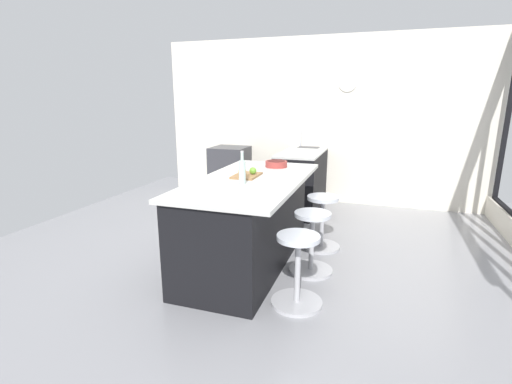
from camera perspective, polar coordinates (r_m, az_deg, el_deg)
ground_plane at (r=4.12m, az=2.49°, el=-10.35°), size 6.88×6.88×0.00m
interior_partition_left at (r=6.34m, az=9.43°, el=10.63°), size 0.15×5.30×2.67m
sink_cabinet at (r=6.13m, az=7.63°, el=2.41°), size 1.97×0.60×1.20m
oven_range at (r=6.51m, az=-3.96°, el=2.99°), size 0.60×0.61×0.89m
kitchen_island at (r=3.89m, az=-1.36°, el=-4.43°), size 2.07×1.01×0.92m
stool_by_window at (r=4.39m, az=10.05°, el=-4.83°), size 0.44×0.44×0.63m
stool_middle at (r=3.79m, az=8.52°, el=-7.91°), size 0.44×0.44×0.63m
stool_near_camera at (r=3.20m, az=6.37°, el=-12.14°), size 0.44×0.44×0.63m
cutting_board at (r=3.85m, az=-1.45°, el=2.55°), size 0.36×0.24×0.02m
apple_green at (r=3.85m, az=-0.47°, el=3.28°), size 0.07×0.07×0.07m
apple_yellow at (r=3.82m, az=-2.11°, el=3.23°), size 0.08×0.08×0.08m
water_bottle at (r=3.50m, az=-2.12°, el=3.24°), size 0.06×0.06×0.31m
fruit_bowl at (r=4.38m, az=3.12°, el=4.37°), size 0.26×0.26×0.07m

